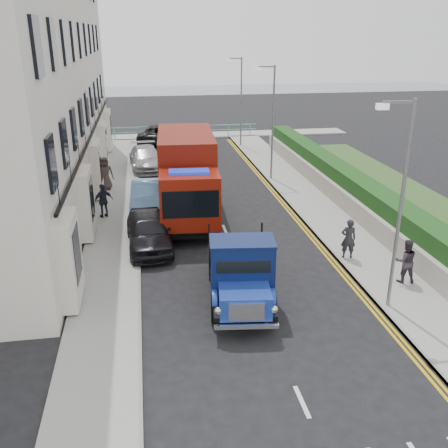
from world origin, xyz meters
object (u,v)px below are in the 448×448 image
(lamp_near, at_px, (399,196))
(parked_car_front, at_px, (148,231))
(lamp_mid, at_px, (271,116))
(bedford_lorry, at_px, (241,276))
(lamp_far, at_px, (240,97))
(red_lorry, at_px, (187,175))
(pedestrian_east_near, at_px, (348,239))

(lamp_near, relative_size, parked_car_front, 1.54)
(lamp_mid, height_order, bedford_lorry, lamp_mid)
(lamp_near, height_order, lamp_far, same)
(lamp_mid, xyz_separation_m, parked_car_front, (-7.78, -9.51, -3.22))
(parked_car_front, bearing_deg, red_lorry, 57.60)
(lamp_mid, bearing_deg, bedford_lorry, -107.62)
(parked_car_front, distance_m, pedestrian_east_near, 8.43)
(lamp_near, relative_size, lamp_mid, 1.00)
(parked_car_front, bearing_deg, pedestrian_east_near, -21.24)
(lamp_far, distance_m, bedford_lorry, 25.71)
(lamp_near, relative_size, lamp_far, 1.00)
(bedford_lorry, distance_m, red_lorry, 9.31)
(lamp_far, xyz_separation_m, red_lorry, (-5.74, -15.90, -1.81))
(parked_car_front, relative_size, pedestrian_east_near, 2.72)
(lamp_near, bearing_deg, pedestrian_east_near, 86.69)
(lamp_mid, bearing_deg, lamp_near, -90.00)
(lamp_mid, bearing_deg, parked_car_front, -129.28)
(red_lorry, bearing_deg, pedestrian_east_near, -43.17)
(lamp_mid, height_order, lamp_far, same)
(pedestrian_east_near, bearing_deg, bedford_lorry, 41.44)
(red_lorry, bearing_deg, bedford_lorry, -80.93)
(bedford_lorry, relative_size, pedestrian_east_near, 3.26)
(lamp_mid, distance_m, pedestrian_east_near, 12.53)
(red_lorry, bearing_deg, lamp_near, -57.18)
(red_lorry, distance_m, parked_car_front, 4.38)
(lamp_near, height_order, red_lorry, lamp_near)
(lamp_far, bearing_deg, lamp_mid, -90.00)
(red_lorry, distance_m, pedestrian_east_near, 8.73)
(lamp_near, xyz_separation_m, bedford_lorry, (-4.80, 0.90, -2.85))
(lamp_near, bearing_deg, lamp_mid, 90.00)
(lamp_near, height_order, parked_car_front, lamp_near)
(bedford_lorry, relative_size, parked_car_front, 1.20)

